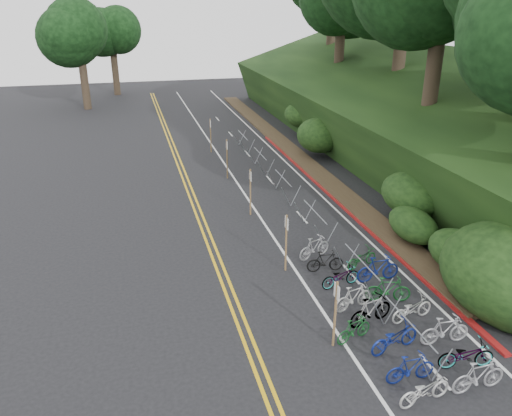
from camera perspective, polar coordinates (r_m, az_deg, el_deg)
The scene contains 10 objects.
ground at distance 16.82m, azimuth 6.72°, elevation -15.52°, with size 120.00×120.00×0.00m, color black.
road_markings at distance 25.27m, azimuth -0.07°, elevation -1.54°, with size 7.47×80.00×0.01m.
red_curb at distance 28.47m, azimuth 8.88°, elevation 1.13°, with size 0.25×28.00×0.10m, color maroon.
embankment at distance 36.95m, azimuth 15.36°, elevation 9.67°, with size 14.30×48.14×9.11m.
bike_rack_front at distance 16.80m, azimuth 17.06°, elevation -13.13°, with size 1.10×3.08×1.09m.
bike_racks_rest at distance 28.16m, azimuth 3.12°, elevation 2.88°, with size 1.14×23.00×1.17m.
signpost_near at distance 16.18m, azimuth 9.07°, elevation -11.42°, with size 0.08×0.40×2.38m.
signposts_rest at distance 28.29m, azimuth -2.12°, elevation 4.23°, with size 0.08×18.40×2.50m.
bike_front at distance 17.04m, azimuth 11.13°, elevation -13.46°, with size 1.43×0.40×0.86m, color #144C1E.
bike_valet at distance 18.27m, azimuth 14.87°, elevation -10.91°, with size 2.89×10.48×1.09m.
Camera 1 is at (-5.14, -12.23, 10.35)m, focal length 35.00 mm.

